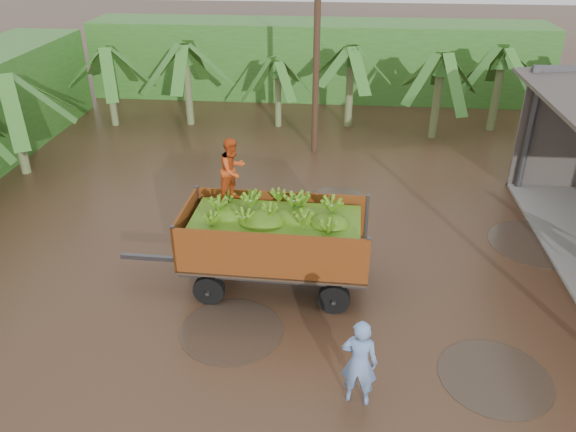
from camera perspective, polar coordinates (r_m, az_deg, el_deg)
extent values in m
plane|color=black|center=(14.57, 7.67, -6.01)|extent=(100.00, 100.00, 0.00)
cube|color=#2D661E|center=(28.77, 2.97, 15.59)|extent=(22.00, 3.00, 3.60)
cube|color=#47474C|center=(14.53, -13.38, -4.17)|extent=(1.76, 0.16, 0.12)
imported|color=#C24516|center=(13.30, -5.63, 4.66)|extent=(0.92, 0.97, 1.58)
imported|color=#6A8AC1|center=(10.68, 7.25, -14.53)|extent=(0.74, 0.55, 1.87)
cylinder|color=#47301E|center=(21.00, 2.90, 15.91)|extent=(0.24, 0.24, 7.27)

